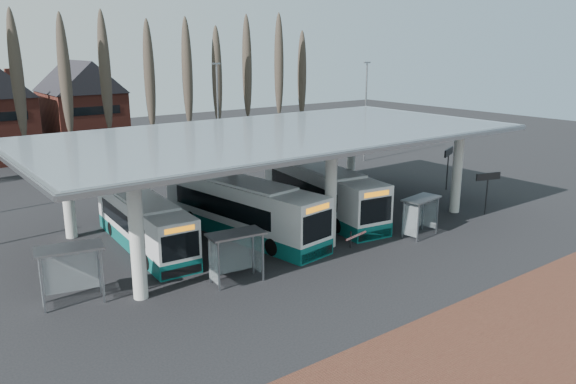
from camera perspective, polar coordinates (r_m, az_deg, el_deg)
ground at (r=32.46m, az=7.18°, el=-6.66°), size 140.00×140.00×0.00m
brick_strip at (r=26.08m, az=26.33°, el=-13.70°), size 70.00×10.00×0.03m
station_canopy at (r=36.91m, az=-1.21°, el=5.20°), size 32.00×16.00×6.34m
poplar_row at (r=58.63m, az=-15.94°, el=11.20°), size 45.10×1.10×14.50m
lamp_post_b at (r=55.19m, az=-7.14°, el=7.87°), size 0.80×0.16×10.17m
lamp_post_c at (r=58.90m, az=7.89°, el=8.27°), size 0.80×0.16×10.17m
bus_0 at (r=34.62m, az=-14.44°, el=-3.10°), size 3.08×11.24×3.09m
bus_1 at (r=35.80m, az=-4.76°, el=-1.71°), size 4.60×13.10×3.57m
bus_2 at (r=39.94m, az=3.36°, el=-0.01°), size 4.45×12.85×3.50m
shelter_0 at (r=28.13m, az=-21.27°, el=-6.59°), size 3.24×2.08×2.78m
shelter_1 at (r=28.66m, az=-5.41°, el=-5.43°), size 3.00×1.75×2.65m
shelter_2 at (r=36.36m, az=13.17°, el=-1.57°), size 2.87×1.76×2.50m
info_sign_0 at (r=42.15m, az=19.65°, el=1.19°), size 1.99×0.67×3.04m
info_sign_1 at (r=48.42m, az=16.00°, el=3.62°), size 2.22×1.07×3.52m
barrier at (r=33.52m, az=6.80°, el=-4.53°), size 2.00×0.76×1.01m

